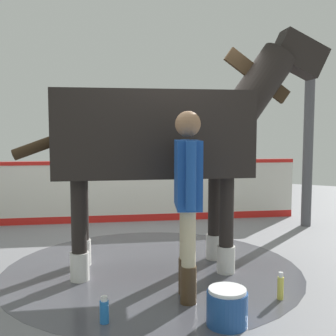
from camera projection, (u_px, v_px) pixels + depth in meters
name	position (u px, v px, depth m)	size (l,w,h in m)	color
ground_plane	(145.00, 259.00, 5.13)	(16.00, 16.00, 0.02)	gray
wet_patch	(152.00, 268.00, 4.74)	(3.36, 3.36, 0.00)	#4C4C54
barrier_wall	(136.00, 193.00, 7.16)	(3.24, 4.75, 1.06)	silver
roof_post_near	(308.00, 140.00, 6.72)	(0.16, 0.16, 2.84)	#4C4C51
horse	(164.00, 136.00, 4.62)	(2.21, 3.03, 2.72)	black
handler	(188.00, 191.00, 3.82)	(0.63, 0.43, 1.75)	#47331E
wash_bucket	(227.00, 307.00, 3.36)	(0.33, 0.33, 0.31)	#1E478C
bottle_shampoo	(280.00, 287.00, 3.87)	(0.06, 0.06, 0.26)	#D8CC4C
bottle_spray	(104.00, 311.00, 3.40)	(0.08, 0.08, 0.23)	blue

